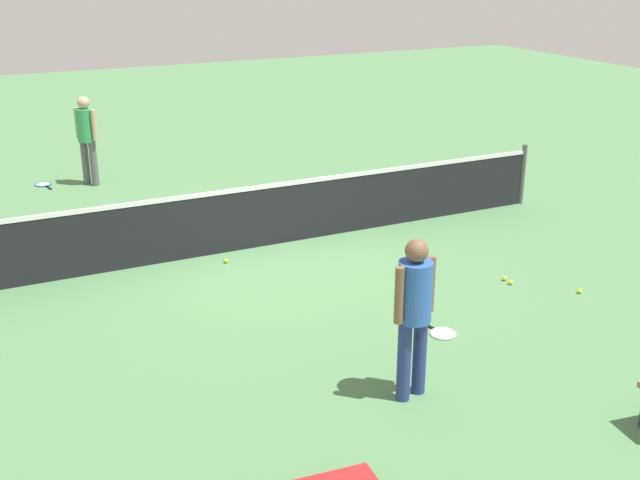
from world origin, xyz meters
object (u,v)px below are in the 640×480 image
Objects in this scene: player_far_side at (87,133)px; tennis_racket_near_player at (441,333)px; tennis_ball_near_player at (580,291)px; tennis_ball_midcourt at (505,278)px; tennis_ball_by_net at (226,261)px; tennis_ball_baseline at (511,282)px; player_near_side at (414,306)px; tennis_racket_far_player at (44,185)px.

player_far_side reaches higher than tennis_racket_near_player.
tennis_racket_near_player is 9.16× the size of tennis_ball_near_player.
player_far_side is 25.76× the size of tennis_ball_midcourt.
player_far_side is at bearing 120.22° from tennis_ball_midcourt.
tennis_ball_by_net is (-1.55, 3.23, 0.02)m from tennis_racket_near_player.
tennis_ball_midcourt is at bearing 84.77° from tennis_ball_baseline.
tennis_ball_baseline is (4.21, -7.38, -0.98)m from player_far_side.
player_near_side is at bearing -136.45° from tennis_racket_near_player.
tennis_ball_by_net is 3.96m from tennis_ball_midcourt.
player_far_side is 9.42m from tennis_ball_near_player.
tennis_ball_midcourt is (-0.62, 0.77, 0.00)m from tennis_ball_near_player.
tennis_ball_near_player reaches higher than tennis_racket_far_player.
player_near_side is 2.81× the size of tennis_racket_near_player.
tennis_ball_by_net is (-3.85, 3.06, 0.00)m from tennis_ball_near_player.
tennis_ball_baseline is at bearing -56.82° from tennis_racket_far_player.
tennis_racket_far_player is 5.61m from tennis_ball_by_net.
tennis_ball_baseline is at bearing -60.33° from player_far_side.
player_far_side is 5.15m from tennis_ball_by_net.
player_far_side is 1.35m from tennis_racket_far_player.
player_near_side is 3.69m from tennis_ball_near_player.
tennis_racket_far_player is at bearing 158.00° from player_far_side.
tennis_racket_far_player is at bearing 123.18° from tennis_ball_baseline.
tennis_racket_near_player is 1.85m from tennis_ball_baseline.
player_near_side is 25.76× the size of tennis_ball_near_player.
player_far_side is 25.76× the size of tennis_ball_by_net.
tennis_ball_near_player is at bearing 4.26° from tennis_racket_near_player.
tennis_ball_by_net reaches higher than tennis_racket_near_player.
tennis_racket_far_player is 9.23m from tennis_ball_baseline.
tennis_ball_near_player is (3.36, 1.18, -0.98)m from player_near_side.
tennis_ball_midcourt is (3.23, -2.28, 0.00)m from tennis_ball_by_net.
tennis_ball_near_player is (5.69, -8.36, 0.02)m from tennis_racket_far_player.
player_near_side is at bearing -80.86° from player_far_side.
tennis_ball_baseline is (5.05, -7.73, 0.02)m from tennis_racket_far_player.
tennis_racket_near_player is (2.54, -8.19, -1.00)m from player_far_side.
player_near_side reaches higher than tennis_racket_far_player.
tennis_racket_far_player is (-3.38, 8.53, 0.00)m from tennis_racket_near_player.
tennis_racket_near_player is at bearing -150.62° from tennis_ball_midcourt.
tennis_ball_midcourt is at bearing 29.38° from tennis_racket_near_player.
player_near_side is at bearing -76.30° from tennis_racket_far_player.
tennis_ball_near_player is 1.00× the size of tennis_ball_baseline.
tennis_ball_baseline is at bearing 135.16° from tennis_ball_near_player.
tennis_racket_near_player is 9.18m from tennis_racket_far_player.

